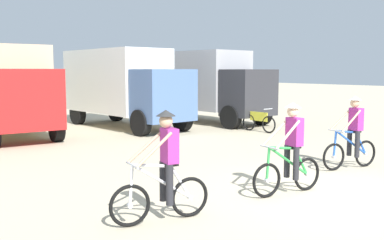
% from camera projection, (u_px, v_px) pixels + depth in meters
% --- Properties ---
extents(ground_plane, '(120.00, 120.00, 0.00)m').
position_uv_depth(ground_plane, '(322.00, 194.00, 8.79)').
color(ground_plane, beige).
extents(box_truck_tan_camper, '(2.43, 6.76, 3.35)m').
position_uv_depth(box_truck_tan_camper, '(6.00, 86.00, 16.84)').
color(box_truck_tan_camper, '#CCB78E').
rests_on(box_truck_tan_camper, ground).
extents(box_truck_white_box, '(3.15, 6.98, 3.35)m').
position_uv_depth(box_truck_white_box, '(123.00, 84.00, 19.14)').
color(box_truck_white_box, white).
rests_on(box_truck_white_box, ground).
extents(box_truck_grey_hauler, '(3.18, 6.99, 3.35)m').
position_uv_depth(box_truck_grey_hauler, '(204.00, 83.00, 21.16)').
color(box_truck_grey_hauler, '#9E9EA3').
rests_on(box_truck_grey_hauler, ground).
extents(cyclist_orange_shirt, '(1.72, 0.52, 1.82)m').
position_uv_depth(cyclist_orange_shirt, '(164.00, 170.00, 7.13)').
color(cyclist_orange_shirt, black).
rests_on(cyclist_orange_shirt, ground).
extents(cyclist_cowboy_hat, '(1.73, 0.52, 1.82)m').
position_uv_depth(cyclist_cowboy_hat, '(290.00, 152.00, 8.76)').
color(cyclist_cowboy_hat, black).
rests_on(cyclist_cowboy_hat, ground).
extents(cyclist_near_camera, '(1.72, 0.54, 1.82)m').
position_uv_depth(cyclist_near_camera, '(352.00, 135.00, 11.05)').
color(cyclist_near_camera, black).
rests_on(cyclist_near_camera, ground).
extents(bicycle_spare, '(0.50, 1.73, 0.97)m').
position_uv_depth(bicycle_spare, '(259.00, 122.00, 17.79)').
color(bicycle_spare, black).
rests_on(bicycle_spare, ground).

